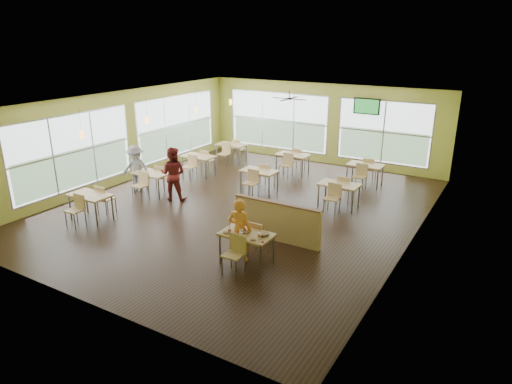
% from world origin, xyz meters
% --- Properties ---
extents(room, '(12.00, 12.04, 3.20)m').
position_xyz_m(room, '(0.00, 0.00, 1.60)').
color(room, black).
rests_on(room, ground).
extents(window_bays, '(9.24, 10.24, 2.38)m').
position_xyz_m(window_bays, '(-2.65, 3.08, 1.48)').
color(window_bays, white).
rests_on(window_bays, room).
extents(main_table, '(1.22, 1.52, 0.87)m').
position_xyz_m(main_table, '(2.00, -3.00, 0.63)').
color(main_table, tan).
rests_on(main_table, floor).
extents(half_wall_divider, '(2.40, 0.14, 1.04)m').
position_xyz_m(half_wall_divider, '(2.00, -1.55, 0.52)').
color(half_wall_divider, tan).
rests_on(half_wall_divider, floor).
extents(dining_tables, '(6.92, 8.72, 0.87)m').
position_xyz_m(dining_tables, '(-1.05, 1.71, 0.63)').
color(dining_tables, tan).
rests_on(dining_tables, floor).
extents(pendant_lights, '(0.11, 7.31, 0.86)m').
position_xyz_m(pendant_lights, '(-3.20, 0.68, 2.45)').
color(pendant_lights, '#2D2119').
rests_on(pendant_lights, ceiling).
extents(ceiling_fan, '(1.25, 1.25, 0.29)m').
position_xyz_m(ceiling_fan, '(-0.00, 3.00, 2.95)').
color(ceiling_fan, '#2D2119').
rests_on(ceiling_fan, ceiling).
extents(tv_backwall, '(1.00, 0.07, 0.60)m').
position_xyz_m(tv_backwall, '(1.80, 5.90, 2.45)').
color(tv_backwall, black).
rests_on(tv_backwall, wall_back).
extents(man_plaid, '(0.64, 0.51, 1.53)m').
position_xyz_m(man_plaid, '(1.79, -2.95, 0.77)').
color(man_plaid, '#F8501B').
rests_on(man_plaid, floor).
extents(patron_maroon, '(1.01, 0.90, 1.72)m').
position_xyz_m(patron_maroon, '(-2.25, -0.54, 0.86)').
color(patron_maroon, maroon).
rests_on(patron_maroon, floor).
extents(patron_grey, '(1.11, 0.77, 1.57)m').
position_xyz_m(patron_grey, '(-3.86, -0.52, 0.78)').
color(patron_grey, slate).
rests_on(patron_grey, floor).
extents(cup_blue, '(0.08, 0.08, 0.30)m').
position_xyz_m(cup_blue, '(1.63, -3.14, 0.81)').
color(cup_blue, white).
rests_on(cup_blue, main_table).
extents(cup_yellow, '(0.09, 0.09, 0.31)m').
position_xyz_m(cup_yellow, '(1.92, -3.09, 0.81)').
color(cup_yellow, white).
rests_on(cup_yellow, main_table).
extents(cup_red_near, '(0.10, 0.10, 0.35)m').
position_xyz_m(cup_red_near, '(2.02, -3.25, 0.82)').
color(cup_red_near, white).
rests_on(cup_red_near, main_table).
extents(cup_red_far, '(0.10, 0.10, 0.36)m').
position_xyz_m(cup_red_far, '(2.38, -3.07, 0.82)').
color(cup_red_far, white).
rests_on(cup_red_far, main_table).
extents(food_basket, '(0.25, 0.25, 0.06)m').
position_xyz_m(food_basket, '(2.39, -2.89, 0.78)').
color(food_basket, black).
rests_on(food_basket, main_table).
extents(ketchup_cup, '(0.05, 0.05, 0.02)m').
position_xyz_m(ketchup_cup, '(2.55, -3.22, 0.76)').
color(ketchup_cup, '#A8170D').
rests_on(ketchup_cup, main_table).
extents(wrapper_left, '(0.21, 0.20, 0.04)m').
position_xyz_m(wrapper_left, '(1.59, -3.22, 0.77)').
color(wrapper_left, '#A57750').
rests_on(wrapper_left, main_table).
extents(wrapper_mid, '(0.23, 0.22, 0.05)m').
position_xyz_m(wrapper_mid, '(1.97, -2.98, 0.77)').
color(wrapper_mid, '#A57750').
rests_on(wrapper_mid, main_table).
extents(wrapper_right, '(0.14, 0.13, 0.03)m').
position_xyz_m(wrapper_right, '(2.32, -3.24, 0.77)').
color(wrapper_right, '#A57750').
rests_on(wrapper_right, main_table).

